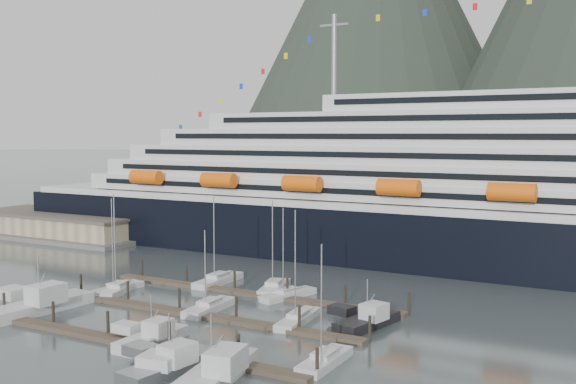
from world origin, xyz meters
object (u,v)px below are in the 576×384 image
at_px(cruise_ship, 548,201).
at_px(sailboat_c, 209,308).
at_px(trawler_a, 38,304).
at_px(sailboat_g, 288,295).
at_px(sailboat_f, 274,288).
at_px(trawler_c, 210,374).
at_px(trawler_e, 366,320).
at_px(sailboat_d, 298,319).
at_px(sailboat_h, 325,361).
at_px(trawler_d, 169,364).
at_px(sailboat_b, 118,289).
at_px(trawler_b, 151,337).
at_px(warehouse, 62,227).
at_px(sailboat_a, 119,290).
at_px(sailboat_e, 218,281).

height_order(cruise_ship, sailboat_c, cruise_ship).
bearing_deg(trawler_a, sailboat_g, -44.02).
distance_m(sailboat_f, trawler_c, 37.63).
bearing_deg(cruise_ship, trawler_e, -106.75).
height_order(sailboat_d, sailboat_g, sailboat_d).
bearing_deg(sailboat_d, trawler_c, -179.82).
xyz_separation_m(sailboat_f, sailboat_h, (20.87, -25.22, -0.02)).
height_order(trawler_d, trawler_e, trawler_d).
bearing_deg(trawler_e, sailboat_c, 110.92).
bearing_deg(sailboat_b, sailboat_d, -91.61).
relative_size(sailboat_h, trawler_d, 1.15).
xyz_separation_m(sailboat_h, trawler_b, (-19.85, -3.38, 0.40)).
height_order(warehouse, trawler_e, trawler_e).
distance_m(sailboat_d, sailboat_h, 15.56).
relative_size(cruise_ship, trawler_a, 13.94).
relative_size(sailboat_c, trawler_c, 0.76).
height_order(sailboat_a, trawler_d, sailboat_a).
xyz_separation_m(sailboat_a, trawler_e, (38.53, 1.71, 0.41)).
bearing_deg(sailboat_a, cruise_ship, -64.71).
distance_m(sailboat_c, trawler_e, 21.12).
bearing_deg(cruise_ship, sailboat_b, -138.59).
xyz_separation_m(trawler_b, trawler_c, (12.74, -6.42, 0.11)).
distance_m(sailboat_d, trawler_c, 22.13).
relative_size(sailboat_f, sailboat_g, 1.06).
bearing_deg(trawler_b, trawler_d, -129.03).
relative_size(cruise_ship, trawler_d, 18.68).
relative_size(sailboat_h, trawler_c, 0.87).
height_order(sailboat_b, trawler_e, sailboat_b).
height_order(warehouse, trawler_b, trawler_b).
bearing_deg(trawler_d, sailboat_d, -0.87).
relative_size(sailboat_c, trawler_e, 1.09).
xyz_separation_m(warehouse, sailboat_h, (90.00, -47.23, -1.83)).
xyz_separation_m(sailboat_h, trawler_d, (-12.46, -9.27, 0.43)).
distance_m(trawler_c, trawler_e, 25.06).
height_order(trawler_b, trawler_d, trawler_d).
distance_m(sailboat_a, sailboat_d, 30.52).
bearing_deg(trawler_a, trawler_d, -103.67).
relative_size(sailboat_b, trawler_d, 1.28).
bearing_deg(sailboat_g, trawler_d, -156.03).
distance_m(sailboat_e, sailboat_g, 14.30).
distance_m(sailboat_b, sailboat_d, 31.23).
height_order(sailboat_d, sailboat_e, sailboat_d).
relative_size(sailboat_a, sailboat_d, 1.04).
height_order(warehouse, sailboat_g, sailboat_g).
bearing_deg(sailboat_h, trawler_d, 125.63).
bearing_deg(sailboat_e, sailboat_c, -150.37).
height_order(sailboat_b, sailboat_h, sailboat_b).
distance_m(trawler_c, trawler_d, 5.37).
distance_m(sailboat_g, trawler_d, 32.11).
height_order(sailboat_g, trawler_a, sailboat_g).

